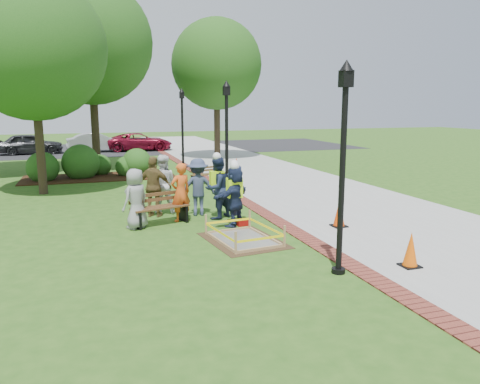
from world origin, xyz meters
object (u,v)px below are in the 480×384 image
object	(u,v)px
bench_near	(160,215)
hivis_worker_c	(217,186)
cone_front	(411,251)
lamp_near	(343,153)
hivis_worker_b	(234,193)
hivis_worker_a	(235,194)
wet_concrete_pad	(243,232)

from	to	relation	value
bench_near	hivis_worker_c	distance (m)	1.91
bench_near	cone_front	xyz separation A→B (m)	(4.49, -5.32, 0.08)
lamp_near	hivis_worker_b	distance (m)	4.78
bench_near	lamp_near	bearing A→B (deg)	-60.84
lamp_near	bench_near	bearing A→B (deg)	119.16
hivis_worker_a	hivis_worker_c	size ratio (longest dim) A/B	0.91
bench_near	cone_front	bearing A→B (deg)	-49.83
bench_near	hivis_worker_c	world-z (taller)	hivis_worker_c
hivis_worker_a	hivis_worker_c	xyz separation A→B (m)	(-0.24, 1.00, 0.08)
bench_near	hivis_worker_b	size ratio (longest dim) A/B	0.93
cone_front	lamp_near	distance (m)	2.66
lamp_near	hivis_worker_c	xyz separation A→B (m)	(-1.10, 5.34, -1.49)
bench_near	cone_front	distance (m)	6.96
bench_near	hivis_worker_a	world-z (taller)	hivis_worker_a
hivis_worker_b	bench_near	bearing A→B (deg)	161.18
wet_concrete_pad	lamp_near	bearing A→B (deg)	-68.50
cone_front	lamp_near	world-z (taller)	lamp_near
wet_concrete_pad	hivis_worker_c	xyz separation A→B (m)	(0.01, 2.52, 0.76)
cone_front	lamp_near	xyz separation A→B (m)	(-1.62, 0.18, 2.11)
lamp_near	hivis_worker_a	world-z (taller)	lamp_near
bench_near	lamp_near	distance (m)	6.28
hivis_worker_a	hivis_worker_b	distance (m)	0.11
hivis_worker_a	cone_front	bearing A→B (deg)	-61.25
cone_front	hivis_worker_a	bearing A→B (deg)	118.75
lamp_near	wet_concrete_pad	bearing A→B (deg)	111.50
hivis_worker_a	hivis_worker_c	distance (m)	1.03
lamp_near	hivis_worker_c	bearing A→B (deg)	101.67
bench_near	hivis_worker_a	bearing A→B (deg)	-21.56
lamp_near	hivis_worker_a	distance (m)	4.70
wet_concrete_pad	hivis_worker_b	distance (m)	1.79
wet_concrete_pad	hivis_worker_b	bearing A→B (deg)	80.40
cone_front	hivis_worker_a	distance (m)	5.19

